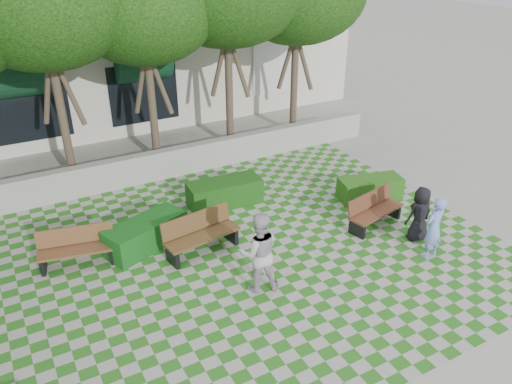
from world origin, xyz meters
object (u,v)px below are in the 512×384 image
hedge_midright (225,193)px  hedge_midleft (146,234)px  bench_mid (201,234)px  bench_west (76,248)px  person_blue (434,228)px  hedge_east (370,188)px  person_dark (420,214)px  bench_east (374,211)px  person_white (259,252)px

hedge_midright → hedge_midleft: size_ratio=1.02×
bench_mid → bench_west: bearing=153.4°
bench_mid → person_blue: person_blue is taller
bench_mid → hedge_east: size_ratio=1.06×
bench_west → person_dark: size_ratio=1.24×
bench_east → person_white: (-3.96, -0.84, 0.49)m
bench_west → hedge_midright: (4.28, 0.97, -0.07)m
person_dark → hedge_midright: bearing=-44.4°
hedge_midleft → person_blue: 6.91m
hedge_midright → hedge_midleft: hedge_midright is taller
person_white → bench_east: bearing=-149.7°
hedge_east → person_dark: (-0.41, -2.28, 0.41)m
hedge_midleft → person_dark: bearing=-26.1°
bench_mid → hedge_midright: 2.43m
bench_west → person_dark: 8.32m
bench_west → bench_mid: bearing=-6.3°
bench_west → person_blue: size_ratio=1.13×
hedge_east → person_blue: (-0.69, -3.00, 0.48)m
bench_east → bench_west: (-7.23, 1.98, 0.00)m
hedge_midleft → person_dark: person_dark is taller
bench_east → person_white: person_white is taller
bench_east → hedge_midright: (-2.95, 2.95, -0.07)m
person_white → bench_west: bearing=-22.4°
hedge_midright → person_dark: 5.31m
person_dark → hedge_midleft: bearing=-21.2°
bench_west → hedge_midleft: bench_west is taller
hedge_east → person_white: 5.32m
person_dark → person_white: size_ratio=0.78×
hedge_midleft → person_blue: (5.82, -3.70, 0.44)m
hedge_midright → hedge_midleft: 2.84m
bench_west → person_white: size_ratio=0.98×
hedge_east → person_dark: 2.36m
hedge_east → hedge_midright: hedge_midright is taller
person_blue → person_white: 4.28m
bench_east → hedge_midleft: bearing=149.0°
hedge_midleft → person_white: person_white is taller
hedge_midleft → person_white: size_ratio=1.10×
bench_west → hedge_midright: bearing=24.7°
person_blue → person_dark: size_ratio=1.10×
bench_east → bench_west: bearing=152.6°
hedge_east → bench_mid: bearing=-178.5°
bench_mid → hedge_midleft: (-1.10, 0.84, -0.12)m
bench_mid → bench_east: bearing=-21.8°
bench_mid → person_white: size_ratio=1.05×
person_dark → hedge_east: bearing=-95.3°
person_blue → person_dark: bearing=-118.9°
person_dark → bench_east: bearing=-59.9°
bench_east → bench_mid: 4.62m
bench_west → hedge_midleft: size_ratio=0.88×
hedge_east → person_white: person_white is taller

